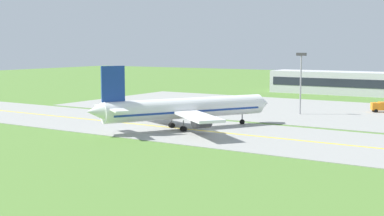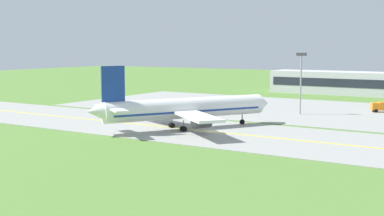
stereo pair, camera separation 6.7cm
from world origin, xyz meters
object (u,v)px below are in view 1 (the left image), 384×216
service_truck_fuel (189,105)px  service_truck_catering (384,106)px  apron_light_mast (301,76)px  airplane_lead (184,108)px

service_truck_fuel → service_truck_catering: (42.80, 22.33, -0.00)m
service_truck_fuel → apron_light_mast: 28.82m
airplane_lead → apron_light_mast: 35.86m
service_truck_catering → apron_light_mast: size_ratio=0.43×
service_truck_catering → apron_light_mast: apron_light_mast is taller
airplane_lead → service_truck_fuel: 30.45m
service_truck_catering → service_truck_fuel: bearing=-152.5°
airplane_lead → apron_light_mast: size_ratio=2.45×
apron_light_mast → airplane_lead: bearing=-108.1°
airplane_lead → service_truck_fuel: size_ratio=5.68×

